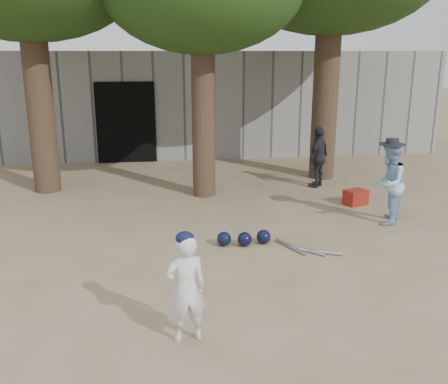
{
  "coord_description": "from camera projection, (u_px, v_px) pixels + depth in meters",
  "views": [
    {
      "loc": [
        -0.35,
        -6.09,
        2.96
      ],
      "look_at": [
        0.6,
        1.0,
        0.95
      ],
      "focal_mm": 40.0,
      "sensor_mm": 36.0,
      "label": 1
    }
  ],
  "objects": [
    {
      "name": "ground",
      "position": [
        189.0,
        282.0,
        6.66
      ],
      "size": [
        70.0,
        70.0,
        0.0
      ],
      "primitive_type": "plane",
      "color": "#937C5E",
      "rests_on": "ground"
    },
    {
      "name": "boy_player",
      "position": [
        186.0,
        289.0,
        5.17
      ],
      "size": [
        0.48,
        0.36,
        1.19
      ],
      "primitive_type": "imported",
      "rotation": [
        0.0,
        0.0,
        3.33
      ],
      "color": "white",
      "rests_on": "ground"
    },
    {
      "name": "spectator_blue",
      "position": [
        389.0,
        184.0,
        8.78
      ],
      "size": [
        0.86,
        0.9,
        1.46
      ],
      "primitive_type": "imported",
      "rotation": [
        0.0,
        0.0,
        4.11
      ],
      "color": "#8EB9DC",
      "rests_on": "ground"
    },
    {
      "name": "spectator_dark",
      "position": [
        318.0,
        157.0,
        11.21
      ],
      "size": [
        0.79,
        0.82,
        1.37
      ],
      "primitive_type": "imported",
      "rotation": [
        0.0,
        0.0,
        3.98
      ],
      "color": "black",
      "rests_on": "ground"
    },
    {
      "name": "red_bag",
      "position": [
        356.0,
        197.0,
        10.02
      ],
      "size": [
        0.5,
        0.44,
        0.3
      ],
      "primitive_type": "cube",
      "rotation": [
        0.0,
        0.0,
        0.34
      ],
      "color": "#9D2C15",
      "rests_on": "ground"
    },
    {
      "name": "back_building",
      "position": [
        167.0,
        99.0,
        16.11
      ],
      "size": [
        16.0,
        5.24,
        3.0
      ],
      "color": "gray",
      "rests_on": "ground"
    },
    {
      "name": "helmet_row",
      "position": [
        244.0,
        238.0,
        7.9
      ],
      "size": [
        0.87,
        0.3,
        0.23
      ],
      "color": "black",
      "rests_on": "ground"
    },
    {
      "name": "bat_pile",
      "position": [
        304.0,
        249.0,
        7.7
      ],
      "size": [
        0.88,
        0.75,
        0.06
      ],
      "color": "#AAABB1",
      "rests_on": "ground"
    }
  ]
}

